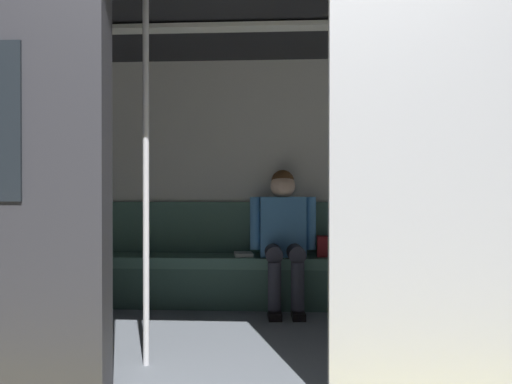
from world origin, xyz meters
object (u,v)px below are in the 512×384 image
book (243,254)px  grab_pole_door (146,179)px  handbag (333,246)px  bench_seat (251,268)px  train_car (228,117)px  person_seated (283,230)px

book → grab_pole_door: size_ratio=0.10×
handbag → book: bearing=0.9°
bench_seat → book: (0.06, -0.02, 0.11)m
train_car → bench_seat: train_car is taller
person_seated → train_car: bearing=68.6°
train_car → handbag: (-0.77, -0.99, -0.98)m
handbag → book: (0.75, 0.01, -0.07)m
bench_seat → person_seated: (-0.28, 0.05, 0.32)m
train_car → person_seated: size_ratio=5.52×
bench_seat → handbag: (-0.69, -0.03, 0.19)m
book → grab_pole_door: 1.80m
book → handbag: bearing=171.3°
bench_seat → person_seated: size_ratio=2.31×
person_seated → handbag: (-0.41, -0.09, -0.14)m
train_car → bench_seat: (-0.08, -0.96, -1.16)m
handbag → grab_pole_door: grab_pole_door is taller
bench_seat → book: 0.13m
bench_seat → book: size_ratio=12.19×
handbag → grab_pole_door: bearing=55.1°
bench_seat → handbag: 0.71m
bench_seat → train_car: bearing=85.3°
train_car → person_seated: bearing=-111.4°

